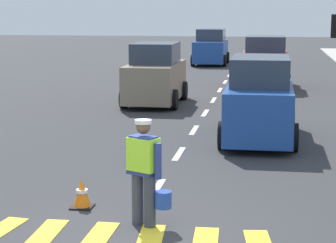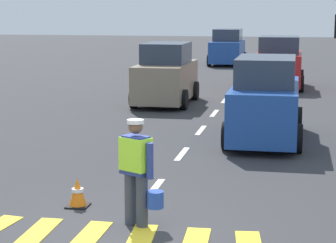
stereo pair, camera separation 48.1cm
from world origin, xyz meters
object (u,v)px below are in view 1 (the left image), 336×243
(car_oncoming_third, at_px, (211,48))
(car_oncoming_lead, at_px, (155,76))
(car_outgoing_ahead, at_px, (260,101))
(traffic_cone_near, at_px, (82,193))
(road_worker, at_px, (145,168))
(car_outgoing_far, at_px, (265,64))

(car_oncoming_third, relative_size, car_oncoming_lead, 1.05)
(car_outgoing_ahead, relative_size, car_oncoming_third, 1.05)
(car_outgoing_ahead, bearing_deg, traffic_cone_near, -114.19)
(road_worker, distance_m, traffic_cone_near, 1.60)
(car_outgoing_far, bearing_deg, road_worker, -95.03)
(traffic_cone_near, distance_m, car_outgoing_far, 17.81)
(car_oncoming_lead, xyz_separation_m, car_outgoing_far, (3.75, 5.45, 0.02))
(car_oncoming_third, height_order, car_oncoming_lead, car_oncoming_lead)
(road_worker, height_order, car_oncoming_lead, car_oncoming_lead)
(car_outgoing_ahead, height_order, car_outgoing_far, car_outgoing_far)
(car_outgoing_ahead, distance_m, car_outgoing_far, 11.25)
(car_oncoming_third, bearing_deg, car_outgoing_ahead, -81.53)
(car_outgoing_ahead, relative_size, car_outgoing_far, 1.08)
(traffic_cone_near, relative_size, car_oncoming_third, 0.12)
(road_worker, bearing_deg, car_outgoing_far, 84.97)
(road_worker, relative_size, car_oncoming_third, 0.41)
(car_oncoming_lead, relative_size, car_outgoing_far, 0.98)
(traffic_cone_near, height_order, car_outgoing_ahead, car_outgoing_ahead)
(road_worker, relative_size, car_outgoing_far, 0.42)
(road_worker, height_order, traffic_cone_near, road_worker)
(car_outgoing_far, bearing_deg, car_outgoing_ahead, -90.07)
(road_worker, distance_m, car_outgoing_far, 18.39)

